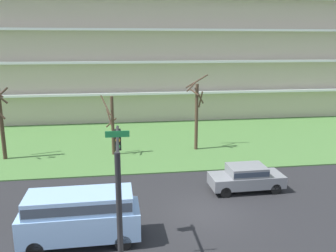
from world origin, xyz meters
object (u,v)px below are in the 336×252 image
Objects in this scene: tree_far_left at (0,115)px; van_blue_near_left at (80,214)px; tree_center at (197,112)px; sedan_gray_center_left at (246,177)px; tree_left at (112,124)px; traffic_signal_mast at (119,184)px.

van_blue_near_left is at bearing -61.06° from tree_far_left.
sedan_gray_center_left is (1.21, -8.58, -2.36)m from tree_center.
tree_center reaches higher than tree_left.
traffic_signal_mast reaches higher than van_blue_near_left.
sedan_gray_center_left is 0.79× the size of traffic_signal_mast.
tree_far_left reaches higher than sedan_gray_center_left.
tree_left is (8.19, 0.00, -0.98)m from tree_far_left.
tree_far_left is at bearing 118.28° from van_blue_near_left.
tree_left reaches higher than sedan_gray_center_left.
tree_center is (15.04, 0.54, -0.27)m from tree_far_left.
traffic_signal_mast is at bearing -60.47° from tree_far_left.
traffic_signal_mast is at bearing -111.83° from tree_center.
van_blue_near_left is (-1.26, -12.54, -1.13)m from tree_left.
traffic_signal_mast is at bearing 42.93° from sedan_gray_center_left.
traffic_signal_mast reaches higher than sedan_gray_center_left.
tree_far_left is 1.23× the size of van_blue_near_left.
tree_center is 1.41× the size of sedan_gray_center_left.
tree_far_left is 17.62m from traffic_signal_mast.
van_blue_near_left is 10.36m from sedan_gray_center_left.
tree_center reaches higher than van_blue_near_left.
tree_left is at bearing -175.50° from tree_center.
sedan_gray_center_left is (9.32, 4.50, -0.52)m from van_blue_near_left.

